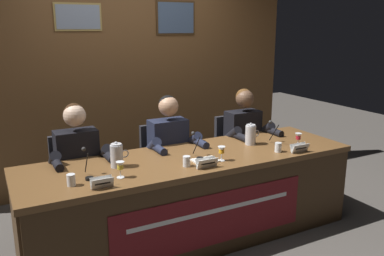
{
  "coord_description": "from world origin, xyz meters",
  "views": [
    {
      "loc": [
        -1.55,
        -2.94,
        1.84
      ],
      "look_at": [
        0.0,
        0.0,
        1.0
      ],
      "focal_mm": 37.85,
      "sensor_mm": 36.0,
      "label": 1
    }
  ],
  "objects_px": {
    "water_cup_right": "(278,148)",
    "water_pitcher_right_side": "(251,135)",
    "water_cup_center": "(187,162)",
    "panelist_right": "(247,138)",
    "juice_glass_center": "(222,151)",
    "nameplate_right": "(300,148)",
    "conference_table": "(198,186)",
    "chair_center": "(164,170)",
    "chair_left": "(77,185)",
    "juice_glass_right": "(298,137)",
    "juice_glass_left": "(120,167)",
    "water_pitcher_left_side": "(117,155)",
    "nameplate_left": "(102,183)",
    "nameplate_center": "(207,163)",
    "panelist_left": "(79,163)",
    "panelist_center": "(172,149)",
    "microphone_right": "(275,137)",
    "water_cup_left": "(71,181)",
    "microphone_left": "(87,168)",
    "microphone_center": "(198,150)",
    "document_stack_center": "(205,160)",
    "chair_right": "(236,157)"
  },
  "relations": [
    {
      "from": "conference_table",
      "to": "chair_center",
      "type": "height_order",
      "value": "chair_center"
    },
    {
      "from": "nameplate_center",
      "to": "microphone_right",
      "type": "relative_size",
      "value": 0.82
    },
    {
      "from": "water_cup_left",
      "to": "water_pitcher_right_side",
      "type": "relative_size",
      "value": 0.4
    },
    {
      "from": "microphone_center",
      "to": "document_stack_center",
      "type": "xyz_separation_m",
      "value": [
        0.02,
        -0.09,
        -0.07
      ]
    },
    {
      "from": "chair_left",
      "to": "water_cup_right",
      "type": "bearing_deg",
      "value": -28.33
    },
    {
      "from": "microphone_center",
      "to": "panelist_left",
      "type": "bearing_deg",
      "value": 150.88
    },
    {
      "from": "water_pitcher_left_side",
      "to": "water_cup_right",
      "type": "bearing_deg",
      "value": -11.68
    },
    {
      "from": "chair_center",
      "to": "juice_glass_center",
      "type": "height_order",
      "value": "chair_center"
    },
    {
      "from": "water_cup_center",
      "to": "panelist_right",
      "type": "bearing_deg",
      "value": 31.28
    },
    {
      "from": "microphone_left",
      "to": "water_cup_center",
      "type": "xyz_separation_m",
      "value": [
        0.76,
        -0.11,
        -0.04
      ]
    },
    {
      "from": "juice_glass_center",
      "to": "panelist_right",
      "type": "bearing_deg",
      "value": 41.9
    },
    {
      "from": "microphone_left",
      "to": "microphone_right",
      "type": "xyz_separation_m",
      "value": [
        1.78,
        0.05,
        0.0
      ]
    },
    {
      "from": "juice_glass_left",
      "to": "panelist_right",
      "type": "bearing_deg",
      "value": 21.5
    },
    {
      "from": "nameplate_left",
      "to": "water_pitcher_left_side",
      "type": "xyz_separation_m",
      "value": [
        0.23,
        0.37,
        0.05
      ]
    },
    {
      "from": "nameplate_left",
      "to": "chair_right",
      "type": "relative_size",
      "value": 0.18
    },
    {
      "from": "juice_glass_left",
      "to": "water_pitcher_left_side",
      "type": "height_order",
      "value": "water_pitcher_left_side"
    },
    {
      "from": "nameplate_center",
      "to": "chair_center",
      "type": "bearing_deg",
      "value": 87.95
    },
    {
      "from": "nameplate_left",
      "to": "panelist_center",
      "type": "height_order",
      "value": "panelist_center"
    },
    {
      "from": "panelist_left",
      "to": "nameplate_center",
      "type": "relative_size",
      "value": 6.8
    },
    {
      "from": "nameplate_center",
      "to": "water_cup_right",
      "type": "height_order",
      "value": "water_cup_right"
    },
    {
      "from": "nameplate_left",
      "to": "juice_glass_right",
      "type": "height_order",
      "value": "juice_glass_right"
    },
    {
      "from": "water_cup_center",
      "to": "microphone_center",
      "type": "bearing_deg",
      "value": 37.53
    },
    {
      "from": "water_cup_center",
      "to": "document_stack_center",
      "type": "height_order",
      "value": "water_cup_center"
    },
    {
      "from": "panelist_left",
      "to": "microphone_right",
      "type": "xyz_separation_m",
      "value": [
        1.73,
        -0.47,
        0.13
      ]
    },
    {
      "from": "nameplate_right",
      "to": "water_cup_right",
      "type": "height_order",
      "value": "water_cup_right"
    },
    {
      "from": "microphone_left",
      "to": "water_pitcher_left_side",
      "type": "bearing_deg",
      "value": 26.82
    },
    {
      "from": "conference_table",
      "to": "water_pitcher_left_side",
      "type": "xyz_separation_m",
      "value": [
        -0.65,
        0.15,
        0.33
      ]
    },
    {
      "from": "juice_glass_center",
      "to": "nameplate_right",
      "type": "bearing_deg",
      "value": -9.51
    },
    {
      "from": "chair_left",
      "to": "microphone_right",
      "type": "xyz_separation_m",
      "value": [
        1.73,
        -0.67,
        0.4
      ]
    },
    {
      "from": "conference_table",
      "to": "nameplate_center",
      "type": "bearing_deg",
      "value": -99.08
    },
    {
      "from": "panelist_left",
      "to": "nameplate_center",
      "type": "distance_m",
      "value": 1.12
    },
    {
      "from": "juice_glass_right",
      "to": "microphone_right",
      "type": "relative_size",
      "value": 0.57
    },
    {
      "from": "chair_left",
      "to": "juice_glass_left",
      "type": "distance_m",
      "value": 0.93
    },
    {
      "from": "water_cup_center",
      "to": "water_cup_right",
      "type": "distance_m",
      "value": 0.9
    },
    {
      "from": "juice_glass_left",
      "to": "juice_glass_right",
      "type": "xyz_separation_m",
      "value": [
        1.72,
        0.01,
        0.0
      ]
    },
    {
      "from": "conference_table",
      "to": "microphone_center",
      "type": "relative_size",
      "value": 13.49
    },
    {
      "from": "panelist_left",
      "to": "nameplate_left",
      "type": "relative_size",
      "value": 7.8
    },
    {
      "from": "panelist_left",
      "to": "water_cup_right",
      "type": "bearing_deg",
      "value": -22.57
    },
    {
      "from": "water_cup_right",
      "to": "water_pitcher_right_side",
      "type": "bearing_deg",
      "value": 103.75
    },
    {
      "from": "water_cup_left",
      "to": "nameplate_center",
      "type": "xyz_separation_m",
      "value": [
        1.03,
        -0.12,
        0.0
      ]
    },
    {
      "from": "chair_left",
      "to": "juice_glass_right",
      "type": "xyz_separation_m",
      "value": [
        1.89,
        -0.81,
        0.41
      ]
    },
    {
      "from": "panelist_left",
      "to": "water_pitcher_right_side",
      "type": "bearing_deg",
      "value": -13.13
    },
    {
      "from": "water_cup_left",
      "to": "chair_center",
      "type": "relative_size",
      "value": 0.1
    },
    {
      "from": "conference_table",
      "to": "microphone_right",
      "type": "bearing_deg",
      "value": 3.85
    },
    {
      "from": "juice_glass_center",
      "to": "microphone_center",
      "type": "distance_m",
      "value": 0.21
    },
    {
      "from": "water_cup_left",
      "to": "chair_center",
      "type": "xyz_separation_m",
      "value": [
        1.06,
        0.81,
        -0.37
      ]
    },
    {
      "from": "juice_glass_left",
      "to": "microphone_left",
      "type": "relative_size",
      "value": 0.57
    },
    {
      "from": "microphone_left",
      "to": "juice_glass_right",
      "type": "xyz_separation_m",
      "value": [
        1.94,
        -0.1,
        0.01
      ]
    },
    {
      "from": "nameplate_center",
      "to": "water_cup_center",
      "type": "bearing_deg",
      "value": 141.0
    },
    {
      "from": "nameplate_left",
      "to": "water_pitcher_right_side",
      "type": "height_order",
      "value": "water_pitcher_right_side"
    }
  ]
}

